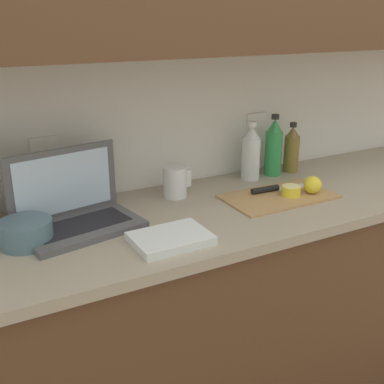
{
  "coord_description": "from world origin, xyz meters",
  "views": [
    {
      "loc": [
        -0.99,
        -1.29,
        1.54
      ],
      "look_at": [
        -0.3,
        -0.01,
        1.0
      ],
      "focal_mm": 45.0,
      "sensor_mm": 36.0,
      "label": 1
    }
  ],
  "objects_px": {
    "knife": "(274,189)",
    "bottle_water_clear": "(251,153)",
    "bowl_white": "(26,233)",
    "bottle_green_soda": "(292,150)",
    "measuring_cup": "(175,182)",
    "laptop": "(74,209)",
    "bottle_oil_tall": "(274,148)",
    "lemon_whole_beside": "(313,185)",
    "lemon_half_cut": "(291,190)",
    "cutting_board": "(278,196)"
  },
  "relations": [
    {
      "from": "knife",
      "to": "bottle_water_clear",
      "type": "bearing_deg",
      "value": 88.72
    },
    {
      "from": "bottle_water_clear",
      "to": "bowl_white",
      "type": "bearing_deg",
      "value": -168.57
    },
    {
      "from": "bottle_green_soda",
      "to": "measuring_cup",
      "type": "distance_m",
      "value": 0.56
    },
    {
      "from": "laptop",
      "to": "bottle_oil_tall",
      "type": "distance_m",
      "value": 0.86
    },
    {
      "from": "lemon_whole_beside",
      "to": "bottle_oil_tall",
      "type": "relative_size",
      "value": 0.26
    },
    {
      "from": "lemon_half_cut",
      "to": "bottle_green_soda",
      "type": "bearing_deg",
      "value": 51.03
    },
    {
      "from": "bottle_oil_tall",
      "to": "bottle_water_clear",
      "type": "distance_m",
      "value": 0.11
    },
    {
      "from": "laptop",
      "to": "bottle_green_soda",
      "type": "distance_m",
      "value": 0.95
    },
    {
      "from": "knife",
      "to": "bottle_water_clear",
      "type": "height_order",
      "value": "bottle_water_clear"
    },
    {
      "from": "lemon_whole_beside",
      "to": "bottle_water_clear",
      "type": "relative_size",
      "value": 0.28
    },
    {
      "from": "bottle_water_clear",
      "to": "measuring_cup",
      "type": "height_order",
      "value": "bottle_water_clear"
    },
    {
      "from": "lemon_whole_beside",
      "to": "bottle_water_clear",
      "type": "distance_m",
      "value": 0.28
    },
    {
      "from": "cutting_board",
      "to": "bottle_water_clear",
      "type": "xyz_separation_m",
      "value": [
        0.03,
        0.22,
        0.1
      ]
    },
    {
      "from": "knife",
      "to": "bottle_water_clear",
      "type": "relative_size",
      "value": 1.28
    },
    {
      "from": "lemon_whole_beside",
      "to": "bottle_oil_tall",
      "type": "xyz_separation_m",
      "value": [
        0.02,
        0.26,
        0.07
      ]
    },
    {
      "from": "measuring_cup",
      "to": "knife",
      "type": "bearing_deg",
      "value": -22.64
    },
    {
      "from": "cutting_board",
      "to": "lemon_half_cut",
      "type": "bearing_deg",
      "value": -26.59
    },
    {
      "from": "laptop",
      "to": "knife",
      "type": "height_order",
      "value": "laptop"
    },
    {
      "from": "lemon_whole_beside",
      "to": "bottle_green_soda",
      "type": "height_order",
      "value": "bottle_green_soda"
    },
    {
      "from": "bottle_oil_tall",
      "to": "bottle_water_clear",
      "type": "bearing_deg",
      "value": -180.0
    },
    {
      "from": "bottle_oil_tall",
      "to": "lemon_half_cut",
      "type": "bearing_deg",
      "value": -112.86
    },
    {
      "from": "laptop",
      "to": "bottle_oil_tall",
      "type": "xyz_separation_m",
      "value": [
        0.85,
        0.12,
        0.06
      ]
    },
    {
      "from": "cutting_board",
      "to": "measuring_cup",
      "type": "bearing_deg",
      "value": 149.89
    },
    {
      "from": "laptop",
      "to": "knife",
      "type": "xyz_separation_m",
      "value": [
        0.72,
        -0.06,
        -0.04
      ]
    },
    {
      "from": "laptop",
      "to": "knife",
      "type": "bearing_deg",
      "value": -14.54
    },
    {
      "from": "bowl_white",
      "to": "bottle_oil_tall",
      "type": "bearing_deg",
      "value": 10.21
    },
    {
      "from": "bottle_green_soda",
      "to": "measuring_cup",
      "type": "xyz_separation_m",
      "value": [
        -0.55,
        -0.04,
        -0.04
      ]
    },
    {
      "from": "bottle_water_clear",
      "to": "measuring_cup",
      "type": "relative_size",
      "value": 2.07
    },
    {
      "from": "bottle_oil_tall",
      "to": "bowl_white",
      "type": "bearing_deg",
      "value": -169.79
    },
    {
      "from": "bottle_oil_tall",
      "to": "measuring_cup",
      "type": "height_order",
      "value": "bottle_oil_tall"
    },
    {
      "from": "lemon_half_cut",
      "to": "measuring_cup",
      "type": "bearing_deg",
      "value": 150.26
    },
    {
      "from": "lemon_half_cut",
      "to": "bottle_oil_tall",
      "type": "xyz_separation_m",
      "value": [
        0.1,
        0.24,
        0.09
      ]
    },
    {
      "from": "bottle_oil_tall",
      "to": "measuring_cup",
      "type": "relative_size",
      "value": 2.23
    },
    {
      "from": "knife",
      "to": "bottle_oil_tall",
      "type": "distance_m",
      "value": 0.24
    },
    {
      "from": "lemon_half_cut",
      "to": "bowl_white",
      "type": "bearing_deg",
      "value": 176.12
    },
    {
      "from": "lemon_half_cut",
      "to": "bottle_green_soda",
      "type": "distance_m",
      "value": 0.32
    },
    {
      "from": "laptop",
      "to": "bowl_white",
      "type": "relative_size",
      "value": 2.58
    },
    {
      "from": "lemon_whole_beside",
      "to": "bottle_oil_tall",
      "type": "height_order",
      "value": "bottle_oil_tall"
    },
    {
      "from": "bottle_green_soda",
      "to": "bottle_oil_tall",
      "type": "distance_m",
      "value": 0.1
    },
    {
      "from": "lemon_half_cut",
      "to": "bowl_white",
      "type": "relative_size",
      "value": 0.46
    },
    {
      "from": "bottle_oil_tall",
      "to": "measuring_cup",
      "type": "xyz_separation_m",
      "value": [
        -0.46,
        -0.04,
        -0.06
      ]
    },
    {
      "from": "laptop",
      "to": "cutting_board",
      "type": "bearing_deg",
      "value": -18.28
    },
    {
      "from": "lemon_half_cut",
      "to": "laptop",
      "type": "bearing_deg",
      "value": 170.85
    },
    {
      "from": "bottle_green_soda",
      "to": "bowl_white",
      "type": "height_order",
      "value": "bottle_green_soda"
    },
    {
      "from": "laptop",
      "to": "lemon_half_cut",
      "type": "distance_m",
      "value": 0.76
    },
    {
      "from": "bowl_white",
      "to": "laptop",
      "type": "bearing_deg",
      "value": 20.79
    },
    {
      "from": "cutting_board",
      "to": "knife",
      "type": "relative_size",
      "value": 1.34
    },
    {
      "from": "lemon_whole_beside",
      "to": "bottle_water_clear",
      "type": "xyz_separation_m",
      "value": [
        -0.09,
        0.26,
        0.06
      ]
    },
    {
      "from": "measuring_cup",
      "to": "bowl_white",
      "type": "bearing_deg",
      "value": -165.2
    },
    {
      "from": "laptop",
      "to": "measuring_cup",
      "type": "bearing_deg",
      "value": 2.14
    }
  ]
}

